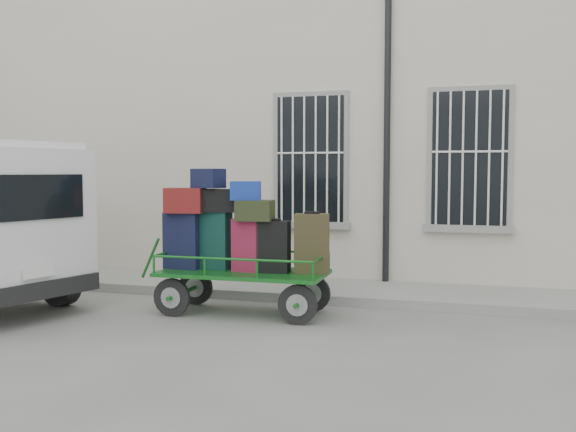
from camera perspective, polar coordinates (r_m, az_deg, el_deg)
The scene contains 4 objects.
ground at distance 8.63m, azimuth -0.40°, elevation -9.67°, with size 80.00×80.00×0.00m, color #61615C.
building at distance 13.77m, azimuth 6.29°, elevation 7.98°, with size 24.00×5.15×6.00m.
sidewalk at distance 10.69m, azimuth 3.03°, elevation -6.59°, with size 24.00×1.70×0.15m, color gray.
luggage_cart at distance 9.17m, azimuth -4.51°, elevation -2.35°, with size 2.86×1.11×2.08m.
Camera 1 is at (2.43, -8.02, 2.04)m, focal length 40.00 mm.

